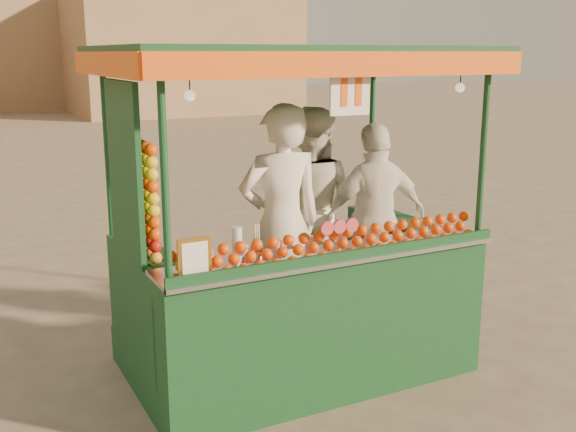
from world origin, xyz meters
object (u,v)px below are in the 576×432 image
vendor_right (375,218)px  juice_cart (291,274)px  vendor_left (281,224)px  vendor_middle (309,207)px

vendor_right → juice_cart: bearing=20.2°
vendor_left → vendor_middle: vendor_left is taller
juice_cart → vendor_right: (0.94, 0.25, 0.29)m
vendor_right → vendor_left: bearing=15.2°
vendor_middle → vendor_left: bearing=87.4°
vendor_middle → vendor_right: 0.58m
vendor_left → juice_cart: bearing=126.2°
vendor_left → vendor_right: vendor_left is taller
vendor_left → vendor_middle: size_ratio=1.05×
juice_cart → vendor_middle: size_ratio=1.59×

